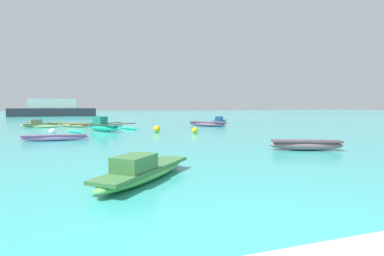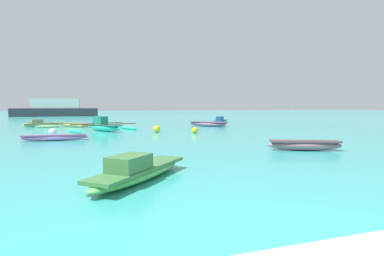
{
  "view_description": "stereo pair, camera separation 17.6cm",
  "coord_description": "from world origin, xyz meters",
  "px_view_note": "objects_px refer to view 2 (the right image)",
  "views": [
    {
      "loc": [
        -2.06,
        -1.82,
        1.75
      ],
      "look_at": [
        4.47,
        17.75,
        0.25
      ],
      "focal_mm": 28.0,
      "sensor_mm": 36.0,
      "label": 1
    },
    {
      "loc": [
        -1.89,
        -1.87,
        1.75
      ],
      "look_at": [
        4.47,
        17.75,
        0.25
      ],
      "focal_mm": 28.0,
      "sensor_mm": 36.0,
      "label": 2
    }
  ],
  "objects_px": {
    "moored_boat_3": "(55,137)",
    "mooring_buoy_2": "(53,132)",
    "moored_boat_1": "(221,121)",
    "moored_boat_5": "(305,145)",
    "moored_boat_0": "(138,171)",
    "distant_ferry": "(56,109)",
    "moored_boat_6": "(208,124)",
    "moored_boat_7": "(74,125)",
    "moored_boat_2": "(104,126)",
    "moored_boat_4": "(41,124)",
    "mooring_buoy_0": "(195,130)",
    "mooring_buoy_1": "(157,129)"
  },
  "relations": [
    {
      "from": "moored_boat_3",
      "to": "mooring_buoy_2",
      "type": "relative_size",
      "value": 7.46
    },
    {
      "from": "moored_boat_1",
      "to": "moored_boat_5",
      "type": "bearing_deg",
      "value": -154.25
    },
    {
      "from": "moored_boat_0",
      "to": "distant_ferry",
      "type": "relative_size",
      "value": 0.23
    },
    {
      "from": "moored_boat_1",
      "to": "moored_boat_6",
      "type": "distance_m",
      "value": 4.35
    },
    {
      "from": "moored_boat_5",
      "to": "moored_boat_7",
      "type": "height_order",
      "value": "moored_boat_5"
    },
    {
      "from": "distant_ferry",
      "to": "moored_boat_5",
      "type": "bearing_deg",
      "value": -73.07
    },
    {
      "from": "moored_boat_2",
      "to": "moored_boat_5",
      "type": "bearing_deg",
      "value": 1.43
    },
    {
      "from": "moored_boat_1",
      "to": "mooring_buoy_2",
      "type": "xyz_separation_m",
      "value": [
        -14.52,
        -8.38,
        -0.04
      ]
    },
    {
      "from": "moored_boat_0",
      "to": "moored_boat_1",
      "type": "xyz_separation_m",
      "value": [
        11.14,
        20.85,
        0.03
      ]
    },
    {
      "from": "moored_boat_4",
      "to": "moored_boat_5",
      "type": "xyz_separation_m",
      "value": [
        12.37,
        -18.77,
        0.01
      ]
    },
    {
      "from": "moored_boat_5",
      "to": "mooring_buoy_0",
      "type": "relative_size",
      "value": 7.2
    },
    {
      "from": "moored_boat_2",
      "to": "moored_boat_3",
      "type": "distance_m",
      "value": 5.92
    },
    {
      "from": "mooring_buoy_0",
      "to": "mooring_buoy_1",
      "type": "xyz_separation_m",
      "value": [
        -2.21,
        1.45,
        0.03
      ]
    },
    {
      "from": "moored_boat_4",
      "to": "moored_boat_6",
      "type": "bearing_deg",
      "value": -38.88
    },
    {
      "from": "moored_boat_1",
      "to": "distant_ferry",
      "type": "xyz_separation_m",
      "value": [
        -18.63,
        29.4,
        0.99
      ]
    },
    {
      "from": "mooring_buoy_1",
      "to": "mooring_buoy_2",
      "type": "xyz_separation_m",
      "value": [
        -6.35,
        -0.29,
        -0.01
      ]
    },
    {
      "from": "moored_boat_3",
      "to": "moored_boat_5",
      "type": "distance_m",
      "value": 12.0
    },
    {
      "from": "moored_boat_4",
      "to": "distant_ferry",
      "type": "relative_size",
      "value": 0.32
    },
    {
      "from": "moored_boat_0",
      "to": "moored_boat_4",
      "type": "distance_m",
      "value": 22.26
    },
    {
      "from": "moored_boat_5",
      "to": "moored_boat_4",
      "type": "bearing_deg",
      "value": 145.72
    },
    {
      "from": "mooring_buoy_1",
      "to": "moored_boat_3",
      "type": "bearing_deg",
      "value": -152.0
    },
    {
      "from": "moored_boat_1",
      "to": "moored_boat_4",
      "type": "xyz_separation_m",
      "value": [
        -16.57,
        0.74,
        -0.04
      ]
    },
    {
      "from": "moored_boat_0",
      "to": "moored_boat_3",
      "type": "xyz_separation_m",
      "value": [
        -2.95,
        9.61,
        -0.06
      ]
    },
    {
      "from": "mooring_buoy_1",
      "to": "distant_ferry",
      "type": "xyz_separation_m",
      "value": [
        -10.46,
        37.5,
        1.02
      ]
    },
    {
      "from": "moored_boat_0",
      "to": "mooring_buoy_1",
      "type": "distance_m",
      "value": 13.09
    },
    {
      "from": "moored_boat_0",
      "to": "moored_boat_7",
      "type": "distance_m",
      "value": 20.21
    },
    {
      "from": "moored_boat_4",
      "to": "moored_boat_7",
      "type": "xyz_separation_m",
      "value": [
        2.78,
        -1.55,
        -0.01
      ]
    },
    {
      "from": "moored_boat_1",
      "to": "moored_boat_6",
      "type": "xyz_separation_m",
      "value": [
        -2.69,
        -3.41,
        -0.03
      ]
    },
    {
      "from": "mooring_buoy_0",
      "to": "mooring_buoy_2",
      "type": "bearing_deg",
      "value": 172.26
    },
    {
      "from": "moored_boat_5",
      "to": "moored_boat_2",
      "type": "bearing_deg",
      "value": 143.51
    },
    {
      "from": "moored_boat_6",
      "to": "mooring_buoy_1",
      "type": "bearing_deg",
      "value": -89.55
    },
    {
      "from": "moored_boat_5",
      "to": "moored_boat_3",
      "type": "bearing_deg",
      "value": 167.84
    },
    {
      "from": "moored_boat_0",
      "to": "mooring_buoy_0",
      "type": "height_order",
      "value": "moored_boat_0"
    },
    {
      "from": "moored_boat_7",
      "to": "mooring_buoy_0",
      "type": "relative_size",
      "value": 7.3
    },
    {
      "from": "moored_boat_7",
      "to": "moored_boat_0",
      "type": "bearing_deg",
      "value": -37.09
    },
    {
      "from": "moored_boat_2",
      "to": "moored_boat_4",
      "type": "bearing_deg",
      "value": -172.59
    },
    {
      "from": "moored_boat_6",
      "to": "distant_ferry",
      "type": "xyz_separation_m",
      "value": [
        -15.94,
        32.81,
        1.02
      ]
    },
    {
      "from": "moored_boat_5",
      "to": "distant_ferry",
      "type": "distance_m",
      "value": 49.59
    },
    {
      "from": "moored_boat_4",
      "to": "mooring_buoy_0",
      "type": "relative_size",
      "value": 11.11
    },
    {
      "from": "moored_boat_3",
      "to": "distant_ferry",
      "type": "xyz_separation_m",
      "value": [
        -4.55,
        40.64,
        1.08
      ]
    },
    {
      "from": "moored_boat_5",
      "to": "moored_boat_6",
      "type": "bearing_deg",
      "value": 106.45
    },
    {
      "from": "moored_boat_7",
      "to": "mooring_buoy_0",
      "type": "distance_m",
      "value": 11.73
    },
    {
      "from": "moored_boat_7",
      "to": "moored_boat_2",
      "type": "bearing_deg",
      "value": -20.76
    },
    {
      "from": "moored_boat_2",
      "to": "moored_boat_6",
      "type": "bearing_deg",
      "value": 75.91
    },
    {
      "from": "moored_boat_4",
      "to": "mooring_buoy_1",
      "type": "relative_size",
      "value": 9.64
    },
    {
      "from": "moored_boat_7",
      "to": "mooring_buoy_1",
      "type": "bearing_deg",
      "value": -6.97
    },
    {
      "from": "mooring_buoy_2",
      "to": "moored_boat_1",
      "type": "bearing_deg",
      "value": 30.0
    },
    {
      "from": "mooring_buoy_0",
      "to": "moored_boat_2",
      "type": "bearing_deg",
      "value": 146.82
    },
    {
      "from": "moored_boat_5",
      "to": "mooring_buoy_0",
      "type": "xyz_separation_m",
      "value": [
        -1.77,
        8.49,
        -0.03
      ]
    },
    {
      "from": "moored_boat_5",
      "to": "mooring_buoy_2",
      "type": "height_order",
      "value": "mooring_buoy_2"
    }
  ]
}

